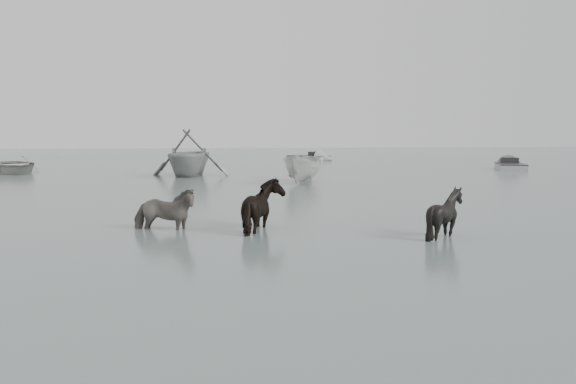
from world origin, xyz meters
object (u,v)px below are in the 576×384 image
object	(u,v)px
pony_pinto	(164,202)
rowboat_lead	(10,163)
pony_dark	(265,197)
pony_black	(445,207)

from	to	relation	value
pony_pinto	rowboat_lead	distance (m)	23.68
pony_dark	rowboat_lead	size ratio (longest dim) A/B	0.30
rowboat_lead	pony_pinto	bearing A→B (deg)	-92.84
pony_black	rowboat_lead	world-z (taller)	pony_black
pony_dark	pony_black	bearing A→B (deg)	-116.48
rowboat_lead	pony_dark	bearing A→B (deg)	-88.03
pony_dark	pony_black	distance (m)	4.39
pony_pinto	pony_black	distance (m)	6.91
pony_black	pony_dark	bearing A→B (deg)	71.71
pony_dark	rowboat_lead	xyz separation A→B (m)	(-13.54, 21.27, -0.26)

